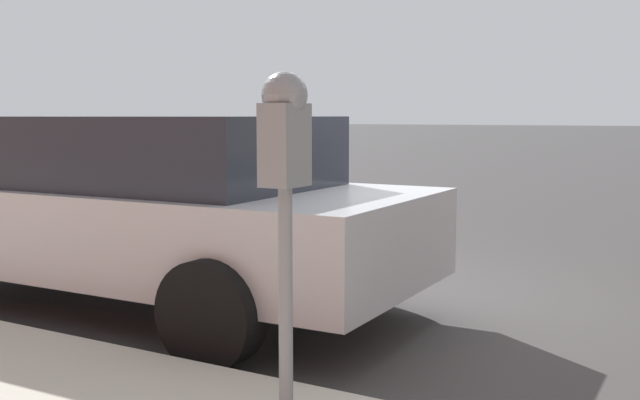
{
  "coord_description": "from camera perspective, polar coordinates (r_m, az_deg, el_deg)",
  "views": [
    {
      "loc": [
        -5.19,
        -2.42,
        1.44
      ],
      "look_at": [
        -2.1,
        -0.64,
        1.03
      ],
      "focal_mm": 42.0,
      "sensor_mm": 36.0,
      "label": 1
    }
  ],
  "objects": [
    {
      "name": "parking_meter",
      "position": [
        3.07,
        -2.69,
        3.27
      ],
      "size": [
        0.21,
        0.19,
        1.47
      ],
      "color": "gray",
      "rests_on": "sidewalk"
    },
    {
      "name": "car_silver",
      "position": [
        5.76,
        -13.75,
        -0.48
      ],
      "size": [
        2.06,
        4.5,
        1.43
      ],
      "rotation": [
        0.0,
        0.0,
        0.02
      ],
      "color": "#B7BABF",
      "rests_on": "ground_plane"
    },
    {
      "name": "ground_plane",
      "position": [
        5.9,
        4.78,
        -7.67
      ],
      "size": [
        220.0,
        220.0,
        0.0
      ],
      "primitive_type": "plane",
      "color": "#3D3A3A"
    }
  ]
}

